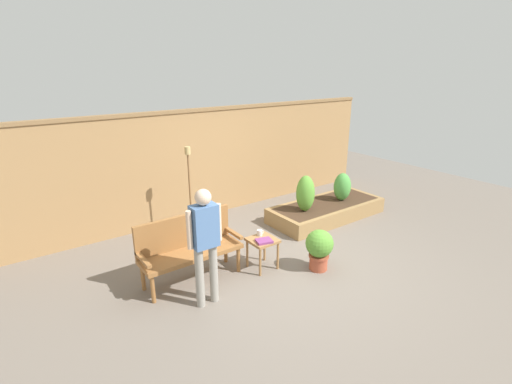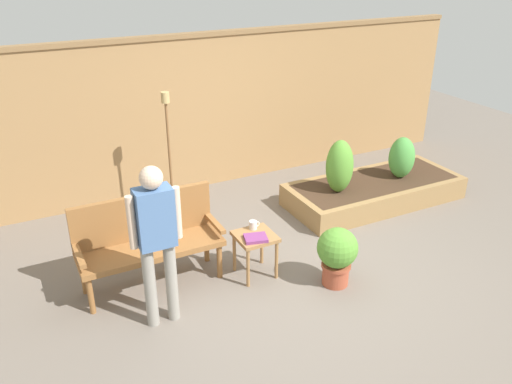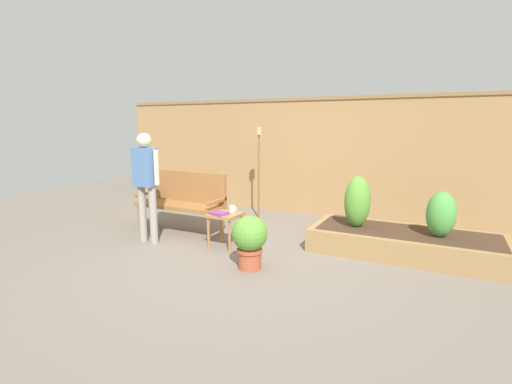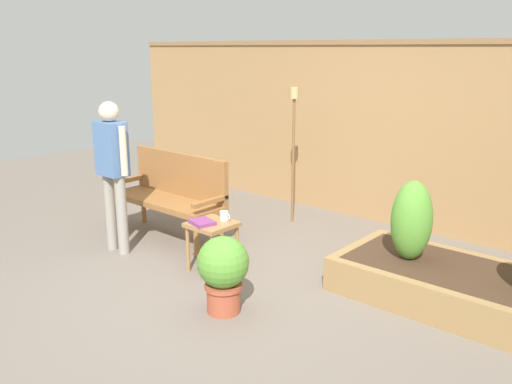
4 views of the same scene
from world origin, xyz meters
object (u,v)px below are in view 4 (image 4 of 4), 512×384
at_px(book_on_table, 202,222).
at_px(tiki_torch, 294,131).
at_px(garden_bench, 173,190).
at_px(person_by_bench, 113,164).
at_px(cup_on_table, 224,216).
at_px(shrub_near_bench, 412,220).
at_px(side_table, 212,231).
at_px(potted_boxwood, 223,269).

relative_size(book_on_table, tiki_torch, 0.14).
bearing_deg(garden_bench, person_by_bench, -97.55).
distance_m(cup_on_table, book_on_table, 0.23).
bearing_deg(shrub_near_bench, cup_on_table, -156.68).
height_order(side_table, tiki_torch, tiki_torch).
bearing_deg(person_by_bench, cup_on_table, 20.13).
height_order(cup_on_table, potted_boxwood, potted_boxwood).
relative_size(potted_boxwood, shrub_near_bench, 0.91).
height_order(side_table, person_by_bench, person_by_bench).
distance_m(potted_boxwood, shrub_near_bench, 1.65).
distance_m(side_table, tiki_torch, 1.87).
distance_m(cup_on_table, potted_boxwood, 0.91).
relative_size(side_table, book_on_table, 2.11).
bearing_deg(potted_boxwood, shrub_near_bench, 54.56).
relative_size(garden_bench, potted_boxwood, 2.27).
bearing_deg(shrub_near_bench, book_on_table, -151.64).
height_order(shrub_near_bench, person_by_bench, person_by_bench).
height_order(garden_bench, tiki_torch, tiki_torch).
relative_size(side_table, person_by_bench, 0.31).
bearing_deg(potted_boxwood, garden_bench, 151.12).
bearing_deg(shrub_near_bench, tiki_torch, 155.31).
distance_m(side_table, person_by_bench, 1.27).
bearing_deg(person_by_bench, potted_boxwood, -7.48).
height_order(book_on_table, tiki_torch, tiki_torch).
relative_size(cup_on_table, person_by_bench, 0.08).
height_order(garden_bench, shrub_near_bench, shrub_near_bench).
bearing_deg(potted_boxwood, side_table, 141.33).
distance_m(cup_on_table, shrub_near_bench, 1.71).
height_order(garden_bench, cup_on_table, garden_bench).
bearing_deg(cup_on_table, tiki_torch, 103.30).
distance_m(side_table, shrub_near_bench, 1.81).
bearing_deg(side_table, book_on_table, -113.88).
bearing_deg(garden_bench, book_on_table, -26.38).
xyz_separation_m(cup_on_table, shrub_near_bench, (1.56, 0.67, 0.12)).
bearing_deg(side_table, tiki_torch, 100.98).
height_order(potted_boxwood, tiki_torch, tiki_torch).
bearing_deg(tiki_torch, side_table, -79.02).
distance_m(book_on_table, potted_boxwood, 0.84).
bearing_deg(tiki_torch, shrub_near_bench, -24.69).
distance_m(garden_bench, person_by_bench, 0.80).
relative_size(book_on_table, person_by_bench, 0.15).
bearing_deg(book_on_table, tiki_torch, 114.35).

